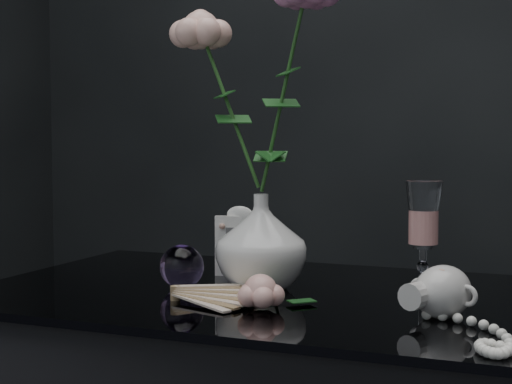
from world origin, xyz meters
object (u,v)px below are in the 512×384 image
at_px(vase, 261,242).
at_px(wine_glass, 423,241).
at_px(pearl_jar, 443,289).
at_px(loose_rose, 260,292).
at_px(picture_frame, 240,241).
at_px(paperweight, 182,267).

height_order(vase, wine_glass, wine_glass).
height_order(vase, pearl_jar, vase).
relative_size(vase, wine_glass, 0.85).
relative_size(wine_glass, loose_rose, 1.21).
bearing_deg(picture_frame, pearl_jar, -44.37).
height_order(wine_glass, pearl_jar, wine_glass).
bearing_deg(pearl_jar, loose_rose, -147.60).
xyz_separation_m(vase, picture_frame, (-0.08, 0.10, -0.01)).
bearing_deg(paperweight, pearl_jar, -5.80).
bearing_deg(paperweight, vase, 22.22).
bearing_deg(paperweight, picture_frame, 75.38).
xyz_separation_m(vase, wine_glass, (0.25, 0.01, 0.01)).
height_order(wine_glass, loose_rose, wine_glass).
relative_size(picture_frame, loose_rose, 0.83).
height_order(loose_rose, pearl_jar, pearl_jar).
relative_size(paperweight, loose_rose, 0.48).
xyz_separation_m(paperweight, pearl_jar, (0.42, -0.04, 0.00)).
bearing_deg(loose_rose, picture_frame, 105.15).
height_order(picture_frame, pearl_jar, picture_frame).
distance_m(paperweight, pearl_jar, 0.42).
bearing_deg(wine_glass, pearl_jar, -65.85).
distance_m(loose_rose, pearl_jar, 0.25).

